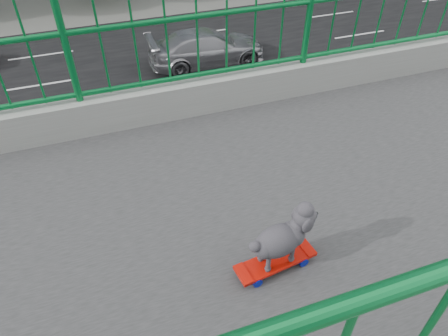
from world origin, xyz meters
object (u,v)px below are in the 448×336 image
car_1 (357,103)px  skateboard (275,262)px  car_3 (207,47)px  poodle (282,237)px

car_1 → skateboard: bearing=-40.9°
car_1 → car_3: car_1 is taller
skateboard → poodle: 0.21m
car_1 → poodle: bearing=-40.9°
poodle → car_3: size_ratio=0.08×
poodle → car_3: bearing=157.3°
car_3 → poodle: bearing=164.5°
skateboard → poodle: (-0.00, 0.02, 0.21)m
poodle → car_3: 17.82m
car_1 → car_3: (-6.40, -3.86, -0.01)m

